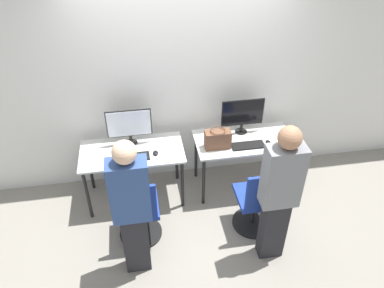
% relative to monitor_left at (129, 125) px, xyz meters
% --- Properties ---
extents(ground_plane, '(20.00, 20.00, 0.00)m').
position_rel_monitor_left_xyz_m(ground_plane, '(0.68, -0.47, -0.99)').
color(ground_plane, gray).
extents(wall_back, '(12.00, 0.05, 2.80)m').
position_rel_monitor_left_xyz_m(wall_back, '(0.68, 0.28, 0.41)').
color(wall_back, silver).
rests_on(wall_back, ground_plane).
extents(desk_left, '(1.20, 0.62, 0.73)m').
position_rel_monitor_left_xyz_m(desk_left, '(0.00, -0.16, -0.34)').
color(desk_left, silver).
rests_on(desk_left, ground_plane).
extents(monitor_left, '(0.52, 0.15, 0.45)m').
position_rel_monitor_left_xyz_m(monitor_left, '(0.00, 0.00, 0.00)').
color(monitor_left, black).
rests_on(monitor_left, desk_left).
extents(keyboard_left, '(0.39, 0.15, 0.02)m').
position_rel_monitor_left_xyz_m(keyboard_left, '(0.00, -0.29, -0.25)').
color(keyboard_left, black).
rests_on(keyboard_left, desk_left).
extents(mouse_left, '(0.06, 0.09, 0.03)m').
position_rel_monitor_left_xyz_m(mouse_left, '(0.27, -0.26, -0.24)').
color(mouse_left, black).
rests_on(mouse_left, desk_left).
extents(office_chair_left, '(0.48, 0.48, 0.91)m').
position_rel_monitor_left_xyz_m(office_chair_left, '(0.01, -0.83, -0.61)').
color(office_chair_left, black).
rests_on(office_chair_left, ground_plane).
extents(person_left, '(0.36, 0.21, 1.61)m').
position_rel_monitor_left_xyz_m(person_left, '(-0.03, -1.20, -0.11)').
color(person_left, '#232328').
rests_on(person_left, ground_plane).
extents(desk_right, '(1.20, 0.62, 0.73)m').
position_rel_monitor_left_xyz_m(desk_right, '(1.36, -0.16, -0.34)').
color(desk_right, silver).
rests_on(desk_right, ground_plane).
extents(monitor_right, '(0.52, 0.15, 0.45)m').
position_rel_monitor_left_xyz_m(monitor_right, '(1.36, 0.01, 0.00)').
color(monitor_right, black).
rests_on(monitor_right, desk_right).
extents(keyboard_right, '(0.39, 0.15, 0.02)m').
position_rel_monitor_left_xyz_m(keyboard_right, '(1.36, -0.29, -0.25)').
color(keyboard_right, black).
rests_on(keyboard_right, desk_right).
extents(mouse_right, '(0.06, 0.09, 0.03)m').
position_rel_monitor_left_xyz_m(mouse_right, '(1.62, -0.28, -0.24)').
color(mouse_right, black).
rests_on(mouse_right, desk_right).
extents(office_chair_right, '(0.48, 0.48, 0.91)m').
position_rel_monitor_left_xyz_m(office_chair_right, '(1.32, -0.90, -0.61)').
color(office_chair_right, black).
rests_on(office_chair_right, ground_plane).
extents(person_right, '(0.36, 0.22, 1.64)m').
position_rel_monitor_left_xyz_m(person_right, '(1.37, -1.26, -0.09)').
color(person_right, '#232328').
rests_on(person_right, ground_plane).
extents(handbag, '(0.30, 0.18, 0.25)m').
position_rel_monitor_left_xyz_m(handbag, '(1.00, -0.25, -0.14)').
color(handbag, brown).
rests_on(handbag, desk_right).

